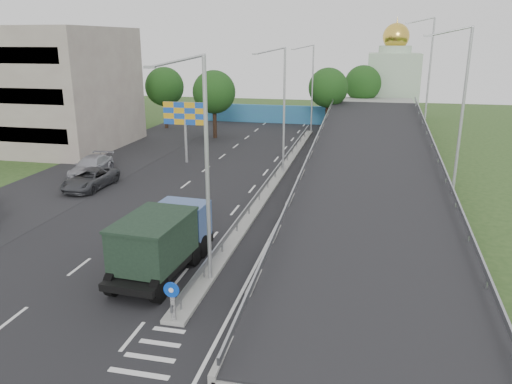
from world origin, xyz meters
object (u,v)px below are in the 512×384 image
(church, at_px, (393,80))
(parked_car_c, at_px, (90,179))
(lamp_post_near, at_px, (203,160))
(sign_bollard, at_px, (173,301))
(parked_car_d, at_px, (91,166))
(lamp_post_far, at_px, (311,84))
(lamp_post_mid, at_px, (282,104))
(billboard, at_px, (185,117))
(dump_truck, at_px, (163,239))

(church, bearing_deg, parked_car_c, -119.21)
(lamp_post_near, relative_size, parked_car_c, 1.92)
(lamp_post_near, bearing_deg, sign_bollard, -91.64)
(church, xyz_separation_m, parked_car_d, (-25.10, -38.03, -4.53))
(lamp_post_far, bearing_deg, lamp_post_near, -90.00)
(lamp_post_mid, height_order, parked_car_c, lamp_post_mid)
(billboard, distance_m, parked_car_d, 9.22)
(dump_truck, height_order, parked_car_d, dump_truck)
(lamp_post_far, distance_m, dump_truck, 39.80)
(church, distance_m, dump_truck, 55.00)
(lamp_post_near, bearing_deg, lamp_post_mid, 90.00)
(billboard, bearing_deg, lamp_post_mid, -12.38)
(billboard, height_order, parked_car_c, billboard)
(sign_bollard, relative_size, church, 0.12)
(lamp_post_far, distance_m, parked_car_d, 28.88)
(sign_bollard, bearing_deg, billboard, 109.21)
(lamp_post_mid, relative_size, parked_car_c, 1.92)
(church, relative_size, dump_truck, 1.94)
(parked_car_c, bearing_deg, dump_truck, -45.43)
(lamp_post_mid, xyz_separation_m, lamp_post_far, (0.00, 20.00, 0.00))
(lamp_post_near, height_order, billboard, lamp_post_near)
(parked_car_c, bearing_deg, billboard, 68.29)
(sign_bollard, relative_size, lamp_post_far, 0.17)
(sign_bollard, height_order, dump_truck, dump_truck)
(lamp_post_far, bearing_deg, billboard, -116.84)
(church, bearing_deg, lamp_post_far, -125.24)
(lamp_post_far, bearing_deg, sign_bollard, -90.14)
(sign_bollard, relative_size, dump_truck, 0.24)
(lamp_post_mid, xyz_separation_m, billboard, (-9.11, 2.00, -1.62))
(dump_truck, bearing_deg, church, 80.77)
(parked_car_c, distance_m, parked_car_d, 3.93)
(lamp_post_mid, height_order, billboard, lamp_post_mid)
(sign_bollard, relative_size, parked_car_d, 0.31)
(lamp_post_far, relative_size, parked_car_c, 1.92)
(lamp_post_far, bearing_deg, church, 54.76)
(lamp_post_far, relative_size, church, 0.73)
(lamp_post_mid, bearing_deg, lamp_post_near, -90.00)
(dump_truck, bearing_deg, parked_car_c, 136.00)
(lamp_post_far, relative_size, parked_car_d, 1.87)
(parked_car_d, bearing_deg, lamp_post_far, 52.62)
(lamp_post_mid, xyz_separation_m, dump_truck, (-2.30, -19.52, -4.11))
(sign_bollard, xyz_separation_m, lamp_post_mid, (0.11, 23.83, 4.77))
(lamp_post_mid, height_order, dump_truck, lamp_post_mid)
(lamp_post_far, relative_size, billboard, 1.83)
(lamp_post_mid, distance_m, dump_truck, 20.08)
(sign_bollard, relative_size, parked_car_c, 0.32)
(church, xyz_separation_m, dump_truck, (-12.19, -53.52, -3.61))
(billboard, distance_m, parked_car_c, 10.92)
(sign_bollard, height_order, lamp_post_near, lamp_post_near)
(parked_car_c, relative_size, parked_car_d, 0.97)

